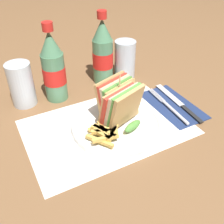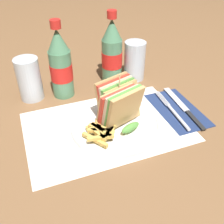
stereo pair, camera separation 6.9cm
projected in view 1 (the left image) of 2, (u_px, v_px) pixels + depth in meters
ground_plane at (119, 130)px, 0.69m from camera, size 4.00×4.00×0.00m
placemat at (107, 127)px, 0.70m from camera, size 0.43×0.28×0.00m
plate_main at (116, 125)px, 0.69m from camera, size 0.24×0.24×0.02m
club_sandwich at (120, 104)px, 0.67m from camera, size 0.13×0.13×0.14m
fries_pile at (105, 132)px, 0.64m from camera, size 0.09×0.09×0.02m
napkin at (172, 105)px, 0.78m from camera, size 0.11×0.20×0.00m
fork at (171, 108)px, 0.76m from camera, size 0.02×0.20×0.01m
knife at (178, 102)px, 0.78m from camera, size 0.03×0.22×0.00m
coke_bottle_near at (54, 68)px, 0.76m from camera, size 0.07×0.07×0.23m
coke_bottle_far at (103, 53)px, 0.84m from camera, size 0.07×0.07×0.23m
glass_near at (125, 62)px, 0.89m from camera, size 0.07×0.07×0.13m
glass_far at (21, 84)px, 0.75m from camera, size 0.07×0.07×0.13m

